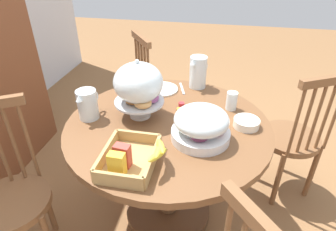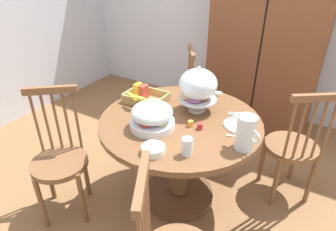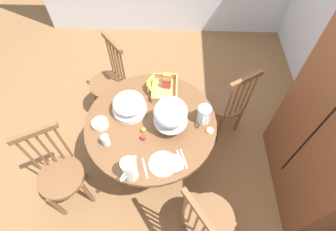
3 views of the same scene
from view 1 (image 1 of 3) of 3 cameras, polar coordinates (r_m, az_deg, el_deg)
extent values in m
plane|color=brown|center=(2.19, -0.13, -16.03)|extent=(10.00, 10.00, 0.00)
cylinder|color=brown|center=(1.62, 0.00, -2.10)|extent=(1.14, 1.14, 0.04)
cylinder|color=brown|center=(1.83, 0.00, -10.83)|extent=(0.14, 0.14, 0.63)
cylinder|color=brown|center=(2.09, 0.00, -18.01)|extent=(0.56, 0.56, 0.06)
cube|color=brown|center=(0.88, 18.74, -20.57)|extent=(0.30, 0.25, 0.05)
cylinder|color=brown|center=(2.15, 22.78, -4.09)|extent=(0.40, 0.40, 0.04)
cylinder|color=brown|center=(2.44, 22.35, -5.92)|extent=(0.04, 0.04, 0.45)
cylinder|color=brown|center=(2.29, 16.78, -7.40)|extent=(0.04, 0.04, 0.45)
cylinder|color=brown|center=(2.29, 26.48, -9.88)|extent=(0.04, 0.04, 0.45)
cylinder|color=brown|center=(2.13, 20.75, -11.83)|extent=(0.04, 0.04, 0.45)
cylinder|color=brown|center=(2.03, 29.93, -0.24)|extent=(0.02, 0.02, 0.48)
cylinder|color=brown|center=(1.98, 28.50, -0.56)|extent=(0.02, 0.02, 0.48)
cylinder|color=brown|center=(1.94, 27.01, -0.90)|extent=(0.02, 0.02, 0.48)
cylinder|color=brown|center=(1.89, 25.44, -1.25)|extent=(0.02, 0.02, 0.48)
cylinder|color=brown|center=(1.85, 23.80, -1.62)|extent=(0.02, 0.02, 0.48)
cube|color=brown|center=(1.82, 28.98, 5.99)|extent=(0.20, 0.33, 0.05)
cylinder|color=brown|center=(2.47, -8.28, 3.05)|extent=(0.40, 0.40, 0.04)
cylinder|color=brown|center=(2.67, -11.65, -0.48)|extent=(0.04, 0.04, 0.45)
cylinder|color=brown|center=(2.44, -10.06, -3.70)|extent=(0.04, 0.04, 0.45)
cylinder|color=brown|center=(2.73, -5.97, 0.79)|extent=(0.04, 0.04, 0.45)
cylinder|color=brown|center=(2.50, -3.89, -2.23)|extent=(0.04, 0.04, 0.45)
cylinder|color=brown|center=(2.53, -6.13, 9.95)|extent=(0.02, 0.02, 0.48)
cylinder|color=brown|center=(2.47, -5.60, 9.41)|extent=(0.02, 0.02, 0.48)
cylinder|color=brown|center=(2.40, -5.04, 8.84)|extent=(0.02, 0.02, 0.48)
cylinder|color=brown|center=(2.34, -4.45, 8.23)|extent=(0.02, 0.02, 0.48)
cylinder|color=brown|center=(2.28, -3.84, 7.60)|extent=(0.02, 0.02, 0.48)
cube|color=brown|center=(2.32, -5.35, 14.76)|extent=(0.31, 0.24, 0.05)
cylinder|color=brown|center=(1.76, -28.47, -14.96)|extent=(0.40, 0.40, 0.04)
cylinder|color=brown|center=(1.99, -22.47, -16.04)|extent=(0.04, 0.04, 0.45)
cylinder|color=brown|center=(1.74, -30.16, -5.69)|extent=(0.02, 0.02, 0.48)
cylinder|color=brown|center=(1.72, -27.92, -5.29)|extent=(0.02, 0.02, 0.48)
cylinder|color=brown|center=(1.71, -25.64, -4.87)|extent=(0.02, 0.02, 0.48)
cylinder|color=silver|center=(1.68, -5.49, 0.18)|extent=(0.12, 0.12, 0.02)
cylinder|color=silver|center=(1.66, -5.56, 1.27)|extent=(0.03, 0.03, 0.09)
cylinder|color=silver|center=(1.64, -5.65, 2.81)|extent=(0.28, 0.28, 0.01)
torus|color=#B27033|center=(1.66, -5.52, 4.21)|extent=(0.10, 0.10, 0.03)
torus|color=#D19347|center=(1.64, -6.56, 3.87)|extent=(0.10, 0.10, 0.03)
torus|color=#935628|center=(1.61, -6.75, 3.13)|extent=(0.10, 0.10, 0.03)
torus|color=tan|center=(1.56, -4.96, 2.41)|extent=(0.10, 0.10, 0.03)
torus|color=#994C84|center=(1.61, -3.49, 3.49)|extent=(0.10, 0.10, 0.03)
ellipsoid|color=silver|center=(1.58, -5.87, 6.48)|extent=(0.27, 0.27, 0.22)
sphere|color=silver|center=(1.53, -6.11, 10.53)|extent=(0.02, 0.02, 0.02)
cylinder|color=silver|center=(1.49, 6.39, -3.75)|extent=(0.30, 0.30, 0.05)
ellipsoid|color=beige|center=(1.52, 7.01, -1.20)|extent=(0.09, 0.09, 0.03)
ellipsoid|color=#8CBF59|center=(1.47, 3.86, -2.30)|extent=(0.09, 0.09, 0.03)
ellipsoid|color=#6B2D4C|center=(1.41, 6.17, -4.10)|extent=(0.09, 0.09, 0.03)
ellipsoid|color=#CC3D33|center=(1.46, 9.10, -2.90)|extent=(0.09, 0.09, 0.03)
ellipsoid|color=silver|center=(1.44, 6.60, -0.84)|extent=(0.28, 0.28, 0.13)
cylinder|color=silver|center=(1.68, -15.53, 2.09)|extent=(0.11, 0.11, 0.17)
cylinder|color=orange|center=(1.69, -15.40, 1.33)|extent=(0.10, 0.10, 0.12)
cone|color=silver|center=(1.60, -17.16, 3.21)|extent=(0.04, 0.04, 0.03)
torus|color=silver|center=(1.72, -14.29, 3.47)|extent=(0.08, 0.02, 0.07)
cylinder|color=silver|center=(1.97, 5.92, 8.47)|extent=(0.11, 0.11, 0.21)
cylinder|color=white|center=(1.99, 5.87, 7.62)|extent=(0.10, 0.10, 0.15)
cone|color=silver|center=(1.89, 4.90, 10.38)|extent=(0.05, 0.05, 0.03)
torus|color=silver|center=(2.03, 7.13, 9.36)|extent=(0.07, 0.05, 0.07)
cube|color=tan|center=(1.35, -7.56, -9.07)|extent=(0.30, 0.22, 0.01)
cube|color=tan|center=(1.31, -3.00, -8.79)|extent=(0.30, 0.02, 0.07)
cube|color=tan|center=(1.37, -12.06, -7.45)|extent=(0.30, 0.02, 0.07)
cube|color=tan|center=(1.23, -9.81, -12.50)|extent=(0.02, 0.22, 0.07)
cube|color=tan|center=(1.45, -5.84, -4.40)|extent=(0.02, 0.22, 0.07)
cube|color=gold|center=(1.26, -10.01, -9.45)|extent=(0.05, 0.07, 0.11)
cube|color=#B23D33|center=(1.30, -8.92, -7.79)|extent=(0.05, 0.07, 0.11)
ellipsoid|color=yellow|center=(1.24, -2.06, -7.76)|extent=(0.14, 0.08, 0.05)
ellipsoid|color=yellow|center=(1.26, -1.75, -6.91)|extent=(0.13, 0.03, 0.05)
ellipsoid|color=yellow|center=(1.29, -1.46, -6.09)|extent=(0.14, 0.08, 0.05)
cylinder|color=white|center=(1.96, -1.29, 5.21)|extent=(0.22, 0.22, 0.01)
cylinder|color=white|center=(1.97, -3.87, 5.68)|extent=(0.15, 0.15, 0.01)
cylinder|color=white|center=(1.63, 15.16, -1.43)|extent=(0.14, 0.14, 0.04)
cylinder|color=silver|center=(1.76, 12.41, 2.84)|extent=(0.06, 0.06, 0.11)
cylinder|color=beige|center=(1.82, -15.26, 1.92)|extent=(0.06, 0.06, 0.02)
cylinder|color=#B7282D|center=(1.74, 2.66, 1.96)|extent=(0.04, 0.04, 0.04)
cylinder|color=orange|center=(1.68, 2.29, 0.79)|extent=(0.04, 0.04, 0.04)
cube|color=silver|center=(1.96, -5.38, 4.91)|extent=(0.17, 0.06, 0.01)
cube|color=silver|center=(1.96, -6.26, 4.86)|extent=(0.17, 0.06, 0.01)
cube|color=silver|center=(1.98, 2.77, 5.32)|extent=(0.17, 0.06, 0.01)
camera|label=2|loc=(2.51, 48.58, 25.91)|focal=31.10mm
camera|label=3|loc=(2.75, 1.69, 51.96)|focal=27.31mm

